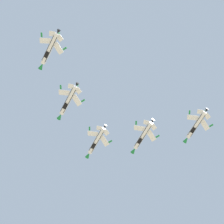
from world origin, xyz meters
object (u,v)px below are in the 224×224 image
at_px(fighter_jet_lead, 96,141).
at_px(fighter_jet_right_wing, 143,136).
at_px(fighter_jet_left_wing, 68,101).
at_px(fighter_jet_left_outer, 50,49).
at_px(fighter_jet_right_outer, 196,125).

xyz_separation_m(fighter_jet_lead, fighter_jet_right_wing, (14.23, -11.07, -3.11)).
height_order(fighter_jet_left_wing, fighter_jet_left_outer, fighter_jet_left_outer).
relative_size(fighter_jet_lead, fighter_jet_right_outer, 1.00).
relative_size(fighter_jet_left_wing, fighter_jet_right_outer, 1.00).
distance_m(fighter_jet_lead, fighter_jet_right_wing, 18.30).
bearing_deg(fighter_jet_right_outer, fighter_jet_lead, 141.47).
bearing_deg(fighter_jet_right_wing, fighter_jet_right_outer, -36.98).
bearing_deg(fighter_jet_left_wing, fighter_jet_right_wing, -0.14).
relative_size(fighter_jet_left_wing, fighter_jet_left_outer, 1.00).
bearing_deg(fighter_jet_right_wing, fighter_jet_left_wing, 179.86).
bearing_deg(fighter_jet_left_outer, fighter_jet_right_wing, 16.24).
bearing_deg(fighter_jet_lead, fighter_jet_left_outer, -141.50).
bearing_deg(fighter_jet_lead, fighter_jet_left_wing, -146.04).
xyz_separation_m(fighter_jet_right_wing, fighter_jet_left_outer, (-44.23, -14.93, 2.48)).
height_order(fighter_jet_right_wing, fighter_jet_right_outer, fighter_jet_right_outer).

